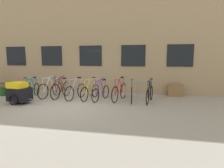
{
  "coord_description": "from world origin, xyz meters",
  "views": [
    {
      "loc": [
        3.22,
        -6.72,
        1.89
      ],
      "look_at": [
        1.55,
        1.6,
        0.72
      ],
      "focal_mm": 29.08,
      "sensor_mm": 36.0,
      "label": 1
    }
  ],
  "objects": [
    {
      "name": "bicycle_purple",
      "position": [
        1.1,
        1.26,
        0.37
      ],
      "size": [
        0.55,
        1.59,
        1.09
      ],
      "color": "black",
      "rests_on": "ground"
    },
    {
      "name": "bicycle_black",
      "position": [
        3.31,
        1.31,
        0.38
      ],
      "size": [
        0.45,
        1.63,
        1.06
      ],
      "color": "black",
      "rests_on": "ground"
    },
    {
      "name": "backpack",
      "position": [
        -4.13,
        1.19,
        0.22
      ],
      "size": [
        0.32,
        0.26,
        0.44
      ],
      "primitive_type": "cube",
      "rotation": [
        0.0,
        0.0,
        -0.22
      ],
      "color": "#1E4C1E",
      "rests_on": "ground"
    },
    {
      "name": "bicycle_maroon",
      "position": [
        -0.95,
        1.39,
        0.4
      ],
      "size": [
        0.44,
        1.72,
        1.11
      ],
      "color": "black",
      "rests_on": "ground"
    },
    {
      "name": "bicycle_yellow",
      "position": [
        0.55,
        1.36,
        0.38
      ],
      "size": [
        0.51,
        1.67,
        1.04
      ],
      "color": "black",
      "rests_on": "ground"
    },
    {
      "name": "storefront_building",
      "position": [
        -0.0,
        5.86,
        3.14
      ],
      "size": [
        28.0,
        5.36,
        6.28
      ],
      "color": "tan",
      "rests_on": "ground"
    },
    {
      "name": "bicycle_white",
      "position": [
        -1.56,
        1.44,
        0.41
      ],
      "size": [
        0.46,
        1.8,
        1.09
      ],
      "color": "black",
      "rests_on": "ground"
    },
    {
      "name": "ground_plane",
      "position": [
        0.0,
        0.0,
        0.0
      ],
      "size": [
        42.0,
        42.0,
        0.0
      ],
      "primitive_type": "plane",
      "color": "#9E998E"
    },
    {
      "name": "bicycle_teal",
      "position": [
        -2.46,
        1.28,
        0.37
      ],
      "size": [
        0.46,
        1.61,
        1.03
      ],
      "color": "black",
      "rests_on": "ground"
    },
    {
      "name": "bicycle_pink",
      "position": [
        -3.16,
        1.44,
        0.38
      ],
      "size": [
        0.44,
        1.71,
        0.97
      ],
      "color": "black",
      "rests_on": "ground"
    },
    {
      "name": "bicycle_silver",
      "position": [
        -0.14,
        1.26,
        0.38
      ],
      "size": [
        0.53,
        1.63,
        1.04
      ],
      "color": "black",
      "rests_on": "ground"
    },
    {
      "name": "wooden_bench",
      "position": [
        -5.53,
        2.62,
        0.33
      ],
      "size": [
        1.52,
        0.4,
        0.45
      ],
      "color": "brown",
      "rests_on": "ground"
    },
    {
      "name": "bicycle_green",
      "position": [
        2.51,
        1.32,
        0.39
      ],
      "size": [
        0.44,
        1.71,
        1.03
      ],
      "color": "black",
      "rests_on": "ground"
    },
    {
      "name": "bicycle_red",
      "position": [
        1.94,
        1.39,
        0.4
      ],
      "size": [
        0.54,
        1.72,
        1.08
      ],
      "color": "black",
      "rests_on": "ground"
    },
    {
      "name": "bike_trailer",
      "position": [
        -2.16,
        -0.05,
        0.48
      ],
      "size": [
        1.48,
        0.75,
        0.94
      ],
      "color": "black",
      "rests_on": "ground"
    },
    {
      "name": "planter_box",
      "position": [
        4.59,
        2.85,
        0.3
      ],
      "size": [
        0.7,
        0.44,
        0.6
      ],
      "primitive_type": "cube",
      "color": "olive",
      "rests_on": "ground"
    },
    {
      "name": "bike_rack",
      "position": [
        0.07,
        1.9,
        0.52
      ],
      "size": [
        6.65,
        0.05,
        0.85
      ],
      "color": "gray",
      "rests_on": "ground"
    }
  ]
}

